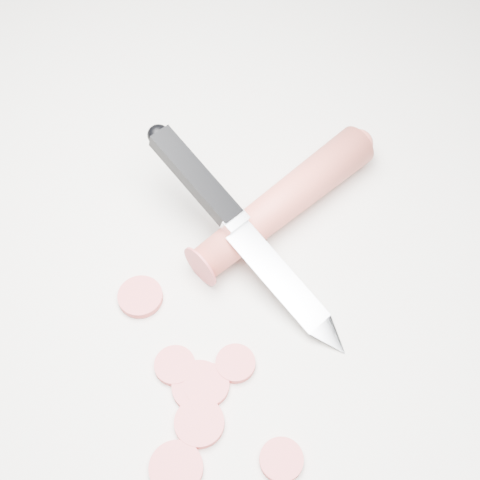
% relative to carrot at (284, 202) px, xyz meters
% --- Properties ---
extents(ground, '(2.40, 2.40, 0.00)m').
position_rel_carrot_xyz_m(ground, '(0.00, -0.10, -0.02)').
color(ground, beige).
rests_on(ground, ground).
extents(carrot, '(0.11, 0.19, 0.03)m').
position_rel_carrot_xyz_m(carrot, '(0.00, 0.00, 0.00)').
color(carrot, '#CC4E40').
rests_on(carrot, ground).
extents(carrot_slice_0, '(0.04, 0.04, 0.01)m').
position_rel_carrot_xyz_m(carrot_slice_0, '(-0.08, -0.12, -0.02)').
color(carrot_slice_0, '#C24246').
rests_on(carrot_slice_0, ground).
extents(carrot_slice_1, '(0.04, 0.04, 0.01)m').
position_rel_carrot_xyz_m(carrot_slice_1, '(0.01, -0.20, -0.02)').
color(carrot_slice_1, '#C24246').
rests_on(carrot_slice_1, ground).
extents(carrot_slice_2, '(0.04, 0.04, 0.01)m').
position_rel_carrot_xyz_m(carrot_slice_2, '(-0.00, -0.17, -0.02)').
color(carrot_slice_2, '#C24246').
rests_on(carrot_slice_2, ground).
extents(carrot_slice_3, '(0.03, 0.03, 0.01)m').
position_rel_carrot_xyz_m(carrot_slice_3, '(0.08, -0.20, -0.02)').
color(carrot_slice_3, '#C24246').
rests_on(carrot_slice_3, ground).
extents(carrot_slice_4, '(0.03, 0.03, 0.01)m').
position_rel_carrot_xyz_m(carrot_slice_4, '(0.00, -0.17, -0.02)').
color(carrot_slice_4, '#C24246').
rests_on(carrot_slice_4, ground).
extents(carrot_slice_5, '(0.03, 0.03, 0.01)m').
position_rel_carrot_xyz_m(carrot_slice_5, '(-0.03, -0.17, -0.02)').
color(carrot_slice_5, '#C24246').
rests_on(carrot_slice_5, ground).
extents(carrot_slice_6, '(0.03, 0.03, 0.01)m').
position_rel_carrot_xyz_m(carrot_slice_6, '(0.02, -0.15, -0.02)').
color(carrot_slice_6, '#C24246').
rests_on(carrot_slice_6, ground).
extents(carrot_slice_7, '(0.04, 0.04, 0.01)m').
position_rel_carrot_xyz_m(carrot_slice_7, '(0.01, -0.24, -0.02)').
color(carrot_slice_7, '#C24246').
rests_on(carrot_slice_7, ground).
extents(kitchen_knife, '(0.23, 0.12, 0.08)m').
position_rel_carrot_xyz_m(kitchen_knife, '(-0.01, -0.05, 0.02)').
color(kitchen_knife, silver).
rests_on(kitchen_knife, ground).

